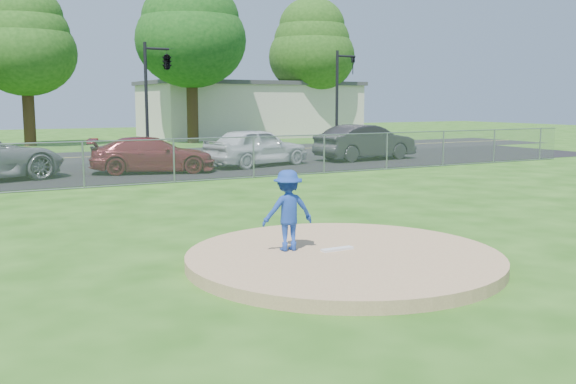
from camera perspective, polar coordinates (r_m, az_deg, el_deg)
name	(u,v)px	position (r m, az deg, el deg)	size (l,w,h in m)	color
ground	(164,192)	(20.07, -10.95, -0.01)	(120.00, 120.00, 0.00)	#205011
pitchers_mound	(344,258)	(11.08, 4.96, -5.89)	(5.40, 5.40, 0.20)	tan
pitching_rubber	(337,249)	(11.22, 4.40, -5.08)	(0.60, 0.15, 0.04)	white
chain_link_fence	(145,162)	(21.89, -12.59, 2.58)	(40.00, 0.06, 1.50)	gray
parking_lot	(114,172)	(26.30, -15.24, 1.75)	(50.00, 8.00, 0.01)	black
street	(78,157)	(33.61, -18.20, 2.94)	(60.00, 7.00, 0.01)	black
commercial_building	(249,109)	(51.84, -3.45, 7.38)	(16.40, 9.40, 4.30)	beige
tree_center	(25,40)	(43.41, -22.36, 12.36)	(6.16, 6.16, 9.84)	#392315
tree_right	(191,26)	(43.88, -8.64, 14.36)	(7.28, 7.28, 11.63)	#332212
tree_far_right	(312,46)	(51.23, 2.13, 12.86)	(6.72, 6.72, 10.74)	#352213
traffic_signal_center	(165,63)	(32.57, -10.90, 11.17)	(1.42, 2.48, 5.60)	black
traffic_signal_right	(340,91)	(36.97, 4.69, 8.96)	(1.28, 0.20, 5.60)	black
pitcher	(288,210)	(11.06, -0.01, -1.65)	(0.91, 0.52, 1.40)	#1C3D9C
parked_car_darkred	(153,155)	(25.53, -11.94, 3.26)	(1.95, 4.79, 1.39)	maroon
parked_car_pearl	(256,147)	(27.66, -2.82, 4.03)	(1.93, 4.81, 1.64)	silver
parked_car_charcoal	(366,142)	(30.81, 6.91, 4.42)	(1.76, 5.04, 1.66)	#242426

